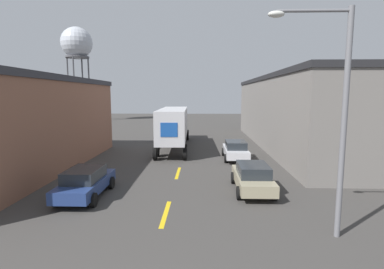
{
  "coord_description": "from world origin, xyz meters",
  "views": [
    {
      "loc": [
        1.55,
        -3.99,
        5.09
      ],
      "look_at": [
        0.88,
        16.66,
        2.39
      ],
      "focal_mm": 28.0,
      "sensor_mm": 36.0,
      "label": 1
    }
  ],
  "objects_px": {
    "parked_car_right_mid": "(253,177)",
    "street_lamp": "(335,107)",
    "parked_car_left_far": "(85,182)",
    "water_tower": "(77,44)",
    "semi_truck": "(174,124)",
    "parked_car_right_far": "(236,150)"
  },
  "relations": [
    {
      "from": "parked_car_right_mid",
      "to": "street_lamp",
      "type": "distance_m",
      "value": 6.72
    },
    {
      "from": "parked_car_left_far",
      "to": "parked_car_right_mid",
      "type": "height_order",
      "value": "same"
    },
    {
      "from": "parked_car_right_mid",
      "to": "water_tower",
      "type": "height_order",
      "value": "water_tower"
    },
    {
      "from": "parked_car_right_mid",
      "to": "parked_car_left_far",
      "type": "bearing_deg",
      "value": -171.91
    },
    {
      "from": "parked_car_right_mid",
      "to": "semi_truck",
      "type": "bearing_deg",
      "value": 111.96
    },
    {
      "from": "parked_car_right_far",
      "to": "water_tower",
      "type": "bearing_deg",
      "value": 127.46
    },
    {
      "from": "street_lamp",
      "to": "parked_car_right_far",
      "type": "bearing_deg",
      "value": 98.01
    },
    {
      "from": "semi_truck",
      "to": "parked_car_right_mid",
      "type": "relative_size",
      "value": 3.06
    },
    {
      "from": "parked_car_left_far",
      "to": "parked_car_right_mid",
      "type": "distance_m",
      "value": 8.65
    },
    {
      "from": "parked_car_left_far",
      "to": "water_tower",
      "type": "xyz_separation_m",
      "value": [
        -18.43,
        44.55,
        14.22
      ]
    },
    {
      "from": "parked_car_right_far",
      "to": "water_tower",
      "type": "distance_m",
      "value": 46.6
    },
    {
      "from": "street_lamp",
      "to": "water_tower",
      "type": "bearing_deg",
      "value": 120.77
    },
    {
      "from": "parked_car_right_mid",
      "to": "parked_car_right_far",
      "type": "bearing_deg",
      "value": 90.0
    },
    {
      "from": "parked_car_right_far",
      "to": "semi_truck",
      "type": "bearing_deg",
      "value": 135.64
    },
    {
      "from": "semi_truck",
      "to": "street_lamp",
      "type": "distance_m",
      "value": 20.01
    },
    {
      "from": "parked_car_left_far",
      "to": "street_lamp",
      "type": "bearing_deg",
      "value": -20.58
    },
    {
      "from": "parked_car_right_far",
      "to": "street_lamp",
      "type": "height_order",
      "value": "street_lamp"
    },
    {
      "from": "semi_truck",
      "to": "parked_car_right_far",
      "type": "height_order",
      "value": "semi_truck"
    },
    {
      "from": "parked_car_right_mid",
      "to": "street_lamp",
      "type": "relative_size",
      "value": 0.55
    },
    {
      "from": "semi_truck",
      "to": "parked_car_left_far",
      "type": "relative_size",
      "value": 3.06
    },
    {
      "from": "parked_car_left_far",
      "to": "street_lamp",
      "type": "relative_size",
      "value": 0.55
    },
    {
      "from": "parked_car_left_far",
      "to": "street_lamp",
      "type": "distance_m",
      "value": 11.8
    }
  ]
}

